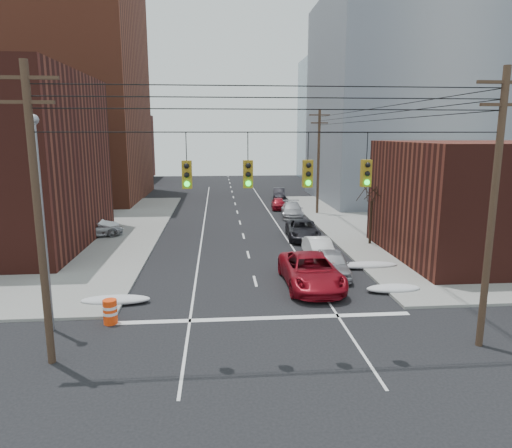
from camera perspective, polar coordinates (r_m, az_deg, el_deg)
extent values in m
plane|color=black|center=(16.19, 3.62, -20.68)|extent=(160.00, 160.00, 0.00)
cube|color=brown|center=(65.67, -25.30, 15.88)|extent=(24.00, 20.00, 30.00)
cube|color=#461B15|center=(90.81, -20.33, 8.99)|extent=(22.00, 18.00, 12.00)
cube|color=gray|center=(62.54, 18.46, 14.34)|extent=(22.00, 20.00, 25.00)
cube|color=gray|center=(87.59, 12.84, 12.62)|extent=(20.00, 18.00, 22.00)
cube|color=#461B15|center=(36.05, 29.16, 2.59)|extent=(16.00, 12.00, 8.00)
cylinder|color=#473323|center=(18.03, -25.52, 0.39)|extent=(0.28, 0.28, 11.00)
cube|color=#473323|center=(17.86, -26.90, 16.02)|extent=(2.20, 0.12, 0.12)
cube|color=#473323|center=(17.79, -26.66, 13.47)|extent=(1.80, 0.12, 0.12)
cylinder|color=#473323|center=(19.91, 27.44, 1.16)|extent=(0.28, 0.28, 11.00)
cube|color=#473323|center=(19.76, 28.77, 15.28)|extent=(2.20, 0.12, 0.12)
cube|color=#473323|center=(19.70, 28.54, 12.98)|extent=(1.80, 0.12, 0.12)
cylinder|color=#473323|center=(48.84, 7.80, 7.59)|extent=(0.28, 0.28, 11.00)
cube|color=#473323|center=(48.78, 7.96, 13.35)|extent=(2.20, 0.12, 0.12)
cube|color=#473323|center=(48.75, 7.93, 12.41)|extent=(1.80, 0.12, 0.12)
cylinder|color=black|center=(16.71, 2.46, 11.41)|extent=(17.00, 0.04, 0.04)
cylinder|color=black|center=(16.62, -8.72, 9.56)|extent=(0.03, 0.03, 1.00)
cube|color=olive|center=(16.67, -8.62, 6.13)|extent=(0.35, 0.30, 1.00)
sphere|color=black|center=(16.48, -8.69, 7.18)|extent=(0.20, 0.20, 0.20)
sphere|color=black|center=(16.51, -8.66, 6.08)|extent=(0.20, 0.20, 0.20)
sphere|color=#0CE526|center=(16.54, -8.63, 4.97)|extent=(0.20, 0.20, 0.20)
cylinder|color=black|center=(16.62, -1.02, 9.69)|extent=(0.03, 0.03, 1.00)
cube|color=olive|center=(16.67, -1.01, 6.25)|extent=(0.35, 0.30, 1.00)
sphere|color=black|center=(16.48, -0.98, 7.31)|extent=(0.20, 0.20, 0.20)
sphere|color=black|center=(16.51, -0.97, 6.20)|extent=(0.20, 0.20, 0.20)
sphere|color=#0CE526|center=(16.54, -0.97, 5.10)|extent=(0.20, 0.20, 0.20)
cylinder|color=black|center=(16.91, 6.54, 9.65)|extent=(0.03, 0.03, 1.00)
cube|color=olive|center=(16.96, 6.47, 6.27)|extent=(0.35, 0.30, 1.00)
sphere|color=black|center=(16.77, 6.61, 7.31)|extent=(0.20, 0.20, 0.20)
sphere|color=black|center=(16.80, 6.58, 6.22)|extent=(0.20, 0.20, 0.20)
sphere|color=#0CE526|center=(16.83, 6.56, 5.13)|extent=(0.20, 0.20, 0.20)
cylinder|color=black|center=(17.47, 13.74, 9.45)|extent=(0.03, 0.03, 1.00)
cube|color=olive|center=(17.52, 13.58, 6.19)|extent=(0.35, 0.30, 1.00)
sphere|color=black|center=(17.34, 13.81, 7.19)|extent=(0.20, 0.20, 0.20)
sphere|color=black|center=(17.36, 13.76, 6.13)|extent=(0.20, 0.20, 0.20)
sphere|color=#0CE526|center=(17.39, 13.71, 5.09)|extent=(0.20, 0.20, 0.20)
cylinder|color=gray|center=(21.32, -25.02, -0.77)|extent=(0.18, 0.18, 9.00)
sphere|color=gray|center=(20.93, -26.09, 11.64)|extent=(0.44, 0.44, 0.44)
cylinder|color=black|center=(36.20, 14.14, 0.10)|extent=(0.20, 0.20, 3.50)
cylinder|color=black|center=(36.08, 14.83, 3.77)|extent=(0.27, 0.82, 1.19)
cylinder|color=black|center=(36.44, 14.36, 4.00)|extent=(1.17, 0.54, 1.38)
cylinder|color=black|center=(36.38, 13.31, 4.09)|extent=(1.44, 1.00, 1.48)
cylinder|color=black|center=(35.77, 13.68, 3.76)|extent=(0.17, 0.84, 1.19)
cylinder|color=black|center=(35.29, 13.85, 3.79)|extent=(0.82, 0.99, 1.40)
cylinder|color=black|center=(35.05, 14.87, 3.75)|extent=(1.74, 0.21, 1.43)
cylinder|color=black|center=(35.74, 14.94, 3.69)|extent=(0.48, 0.73, 1.20)
ellipsoid|color=silver|center=(24.65, -17.14, -9.04)|extent=(3.50, 1.08, 0.42)
ellipsoid|color=silver|center=(26.32, 16.79, -7.72)|extent=(3.00, 1.08, 0.42)
ellipsoid|color=silver|center=(30.34, 13.69, -5.02)|extent=(4.00, 1.08, 0.42)
imported|color=maroon|center=(26.12, 6.88, -5.85)|extent=(3.09, 6.52, 1.80)
imported|color=#B1B1B6|center=(28.23, 9.57, -4.89)|extent=(2.25, 4.68, 1.54)
imported|color=white|center=(31.75, 7.91, -3.11)|extent=(1.68, 4.47, 1.46)
imported|color=black|center=(37.70, 5.84, -0.72)|extent=(2.89, 5.59, 1.51)
imported|color=#B4B3B9|center=(47.31, 4.53, 1.76)|extent=(2.64, 5.41, 1.51)
imported|color=maroon|center=(52.28, 2.83, 2.58)|extent=(1.84, 3.95, 1.31)
imported|color=black|center=(60.58, 2.89, 3.82)|extent=(1.96, 4.41, 1.41)
imported|color=silver|center=(40.82, -20.03, -0.20)|extent=(4.82, 2.29, 1.52)
imported|color=#A6A6AA|center=(40.08, -19.56, -0.54)|extent=(5.08, 3.44, 1.29)
imported|color=black|center=(40.18, -26.26, -0.96)|extent=(5.20, 3.46, 1.40)
imported|color=silver|center=(43.45, -27.82, -0.30)|extent=(4.19, 3.04, 1.32)
cylinder|color=#FC3E0D|center=(22.17, -17.76, -10.41)|extent=(0.79, 0.79, 1.14)
cylinder|color=white|center=(22.09, -17.80, -9.86)|extent=(0.80, 0.80, 0.14)
cylinder|color=white|center=(22.20, -17.75, -10.54)|extent=(0.80, 0.80, 0.14)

